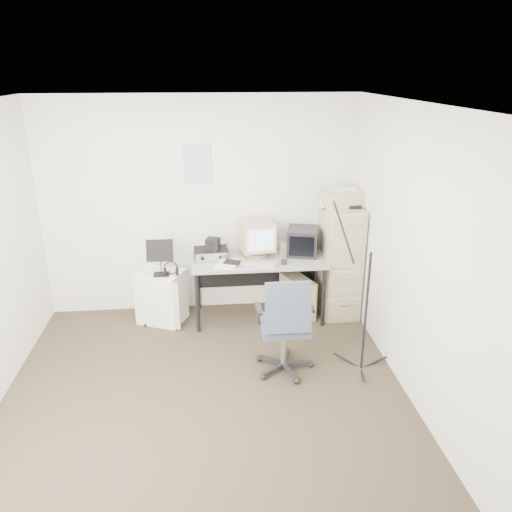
{
  "coord_description": "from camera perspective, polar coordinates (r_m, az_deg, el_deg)",
  "views": [
    {
      "loc": [
        0.07,
        -3.78,
        2.75
      ],
      "look_at": [
        0.55,
        0.95,
        0.95
      ],
      "focal_mm": 35.0,
      "sensor_mm": 36.0,
      "label": 1
    }
  ],
  "objects": [
    {
      "name": "desk_speaker",
      "position": [
        5.76,
        3.01,
        0.89
      ],
      "size": [
        0.08,
        0.08,
        0.13
      ],
      "primitive_type": "cube",
      "rotation": [
        0.0,
        0.0,
        0.08
      ],
      "color": "beige",
      "rests_on": "desk"
    },
    {
      "name": "music_stand",
      "position": [
        5.54,
        -10.87,
        -0.12
      ],
      "size": [
        0.3,
        0.19,
        0.43
      ],
      "primitive_type": "cube",
      "rotation": [
        0.0,
        0.0,
        -0.11
      ],
      "color": "black",
      "rests_on": "side_cart"
    },
    {
      "name": "ceiling",
      "position": [
        3.79,
        -7.14,
        16.79
      ],
      "size": [
        3.6,
        3.6,
        0.01
      ],
      "primitive_type": "cube",
      "color": "white",
      "rests_on": "ground"
    },
    {
      "name": "office_chair",
      "position": [
        4.73,
        3.24,
        -7.67
      ],
      "size": [
        0.58,
        0.58,
        1.0
      ],
      "primitive_type": "cube",
      "rotation": [
        0.0,
        0.0,
        0.01
      ],
      "color": "#333B54",
      "rests_on": "floor"
    },
    {
      "name": "floor",
      "position": [
        4.68,
        -5.74,
        -15.47
      ],
      "size": [
        3.6,
        3.6,
        0.01
      ],
      "primitive_type": "cube",
      "color": "#342D21",
      "rests_on": "ground"
    },
    {
      "name": "mouse",
      "position": [
        5.5,
        3.2,
        -0.68
      ],
      "size": [
        0.08,
        0.12,
        0.03
      ],
      "primitive_type": "cube",
      "rotation": [
        0.0,
        0.0,
        -0.17
      ],
      "color": "black",
      "rests_on": "desk"
    },
    {
      "name": "pc_tower",
      "position": [
        5.9,
        4.75,
        -4.61
      ],
      "size": [
        0.38,
        0.54,
        0.46
      ],
      "primitive_type": "cube",
      "rotation": [
        0.0,
        0.0,
        0.35
      ],
      "color": "#C5B58B",
      "rests_on": "floor"
    },
    {
      "name": "crt_tv",
      "position": [
        5.74,
        5.37,
        1.69
      ],
      "size": [
        0.42,
        0.43,
        0.31
      ],
      "primitive_type": "cube",
      "rotation": [
        0.0,
        0.0,
        -0.26
      ],
      "color": "black",
      "rests_on": "desk"
    },
    {
      "name": "radio_speaker",
      "position": [
        5.56,
        -4.95,
        1.33
      ],
      "size": [
        0.18,
        0.17,
        0.14
      ],
      "primitive_type": "cube",
      "rotation": [
        0.0,
        0.0,
        -0.31
      ],
      "color": "black",
      "rests_on": "radio_receiver"
    },
    {
      "name": "keyboard",
      "position": [
        5.47,
        0.15,
        -0.8
      ],
      "size": [
        0.47,
        0.32,
        0.02
      ],
      "primitive_type": "cube",
      "rotation": [
        0.0,
        0.0,
        -0.4
      ],
      "color": "#C5B58B",
      "rests_on": "desk"
    },
    {
      "name": "desk",
      "position": [
        5.78,
        0.29,
        -3.65
      ],
      "size": [
        1.5,
        0.7,
        0.73
      ],
      "primitive_type": "cube",
      "color": "#9B9A94",
      "rests_on": "floor"
    },
    {
      "name": "headphones",
      "position": [
        5.57,
        -9.69,
        -1.66
      ],
      "size": [
        0.22,
        0.22,
        0.03
      ],
      "primitive_type": "torus",
      "rotation": [
        0.0,
        0.0,
        -0.33
      ],
      "color": "black",
      "rests_on": "side_cart"
    },
    {
      "name": "wall_back",
      "position": [
        5.78,
        -6.32,
        5.57
      ],
      "size": [
        3.6,
        0.02,
        2.5
      ],
      "primitive_type": "cube",
      "color": "white",
      "rests_on": "ground"
    },
    {
      "name": "printer",
      "position": [
        5.66,
        9.92,
        6.52
      ],
      "size": [
        0.52,
        0.41,
        0.18
      ],
      "primitive_type": "cube",
      "rotation": [
        0.0,
        0.0,
        0.23
      ],
      "color": "#C5B58B",
      "rests_on": "filing_cabinet"
    },
    {
      "name": "wall_right",
      "position": [
        4.42,
        17.64,
        -0.12
      ],
      "size": [
        0.02,
        3.6,
        2.5
      ],
      "primitive_type": "cube",
      "color": "white",
      "rests_on": "ground"
    },
    {
      "name": "radio_receiver",
      "position": [
        5.65,
        -5.14,
        0.3
      ],
      "size": [
        0.4,
        0.3,
        0.11
      ],
      "primitive_type": "cube",
      "rotation": [
        0.0,
        0.0,
        0.07
      ],
      "color": "black",
      "rests_on": "desk"
    },
    {
      "name": "wall_front",
      "position": [
        2.49,
        -6.48,
        -16.56
      ],
      "size": [
        3.6,
        0.02,
        2.5
      ],
      "primitive_type": "cube",
      "color": "white",
      "rests_on": "ground"
    },
    {
      "name": "papers",
      "position": [
        5.47,
        -3.16,
        -0.86
      ],
      "size": [
        0.32,
        0.36,
        0.02
      ],
      "primitive_type": "cube",
      "rotation": [
        0.0,
        0.0,
        -0.42
      ],
      "color": "white",
      "rests_on": "desk"
    },
    {
      "name": "wall_calendar",
      "position": [
        5.66,
        -6.73,
        10.42
      ],
      "size": [
        0.3,
        0.02,
        0.44
      ],
      "primitive_type": "cube",
      "color": "white",
      "rests_on": "wall_back"
    },
    {
      "name": "mic_stand",
      "position": [
        4.73,
        12.62,
        -4.33
      ],
      "size": [
        0.03,
        0.03,
        1.57
      ],
      "primitive_type": "cylinder",
      "rotation": [
        0.0,
        0.0,
        1.62
      ],
      "color": "black",
      "rests_on": "floor"
    },
    {
      "name": "side_cart",
      "position": [
        5.81,
        -10.73,
        -4.57
      ],
      "size": [
        0.6,
        0.55,
        0.6
      ],
      "primitive_type": "cube",
      "rotation": [
        0.0,
        0.0,
        -0.4
      ],
      "color": "white",
      "rests_on": "floor"
    },
    {
      "name": "crt_monitor",
      "position": [
        5.67,
        0.04,
        2.02
      ],
      "size": [
        0.42,
        0.44,
        0.4
      ],
      "primitive_type": "cube",
      "rotation": [
        0.0,
        0.0,
        0.17
      ],
      "color": "#C5B58B",
      "rests_on": "desk"
    },
    {
      "name": "filing_cabinet",
      "position": [
        5.86,
        9.54,
        -0.55
      ],
      "size": [
        0.4,
        0.6,
        1.3
      ],
      "primitive_type": "cube",
      "color": "tan",
      "rests_on": "floor"
    }
  ]
}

